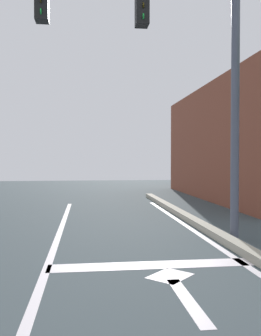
{
  "coord_description": "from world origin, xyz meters",
  "views": [
    {
      "loc": [
        0.76,
        3.19,
        1.55
      ],
      "look_at": [
        1.47,
        8.95,
        1.41
      ],
      "focal_mm": 39.08,
      "sensor_mm": 36.0,
      "label": 1
    }
  ],
  "objects": [
    {
      "name": "lane_arrow_stem",
      "position": [
        1.87,
        7.06,
        0.0
      ],
      "size": [
        0.16,
        1.4,
        0.01
      ],
      "primitive_type": "cube",
      "color": "silver",
      "rests_on": "ground"
    },
    {
      "name": "lane_arrow_head",
      "position": [
        1.87,
        7.91,
        0.0
      ],
      "size": [
        0.71,
        0.71,
        0.01
      ],
      "primitive_type": "cube",
      "rotation": [
        0.0,
        0.0,
        0.79
      ],
      "color": "silver",
      "rests_on": "ground"
    },
    {
      "name": "traffic_signal_mast",
      "position": [
        2.09,
        9.93,
        3.64
      ],
      "size": [
        5.52,
        0.34,
        5.03
      ],
      "color": "#4F5567",
      "rests_on": "ground"
    },
    {
      "name": "stop_bar",
      "position": [
        1.72,
        8.43,
        0.0
      ],
      "size": [
        3.03,
        0.4,
        0.01
      ],
      "primitive_type": "cube",
      "color": "silver",
      "rests_on": "ground"
    }
  ]
}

